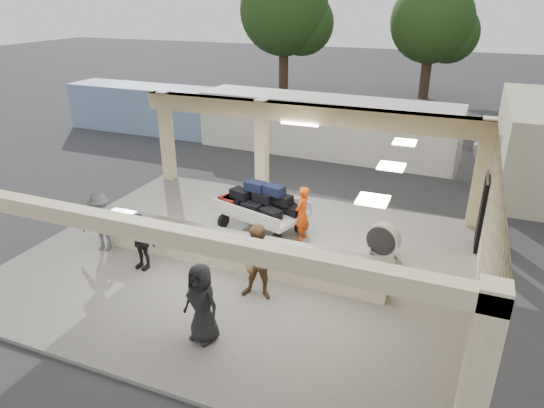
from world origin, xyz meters
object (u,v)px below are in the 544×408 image
at_px(passenger_a, 259,263).
at_px(container_white, 325,126).
at_px(baggage_counter, 236,252).
at_px(passenger_d, 202,303).
at_px(car_dark, 469,131).
at_px(passenger_b, 141,241).
at_px(baggage_handler, 302,214).
at_px(passenger_c, 101,222).
at_px(car_white_a, 536,152).
at_px(container_blue, 151,109).
at_px(drum_fan, 383,240).
at_px(luggage_cart, 260,205).

bearing_deg(passenger_a, container_white, 92.80).
height_order(baggage_counter, passenger_d, passenger_d).
bearing_deg(container_white, car_dark, 32.36).
relative_size(passenger_a, passenger_d, 1.07).
distance_m(passenger_b, car_dark, 17.37).
bearing_deg(baggage_counter, baggage_handler, 63.93).
height_order(car_dark, container_white, container_white).
bearing_deg(container_white, passenger_c, -102.31).
bearing_deg(car_white_a, passenger_d, 165.86).
bearing_deg(passenger_b, container_white, 89.52).
xyz_separation_m(baggage_handler, passenger_b, (-3.41, -3.14, -0.05)).
height_order(baggage_handler, car_dark, baggage_handler).
distance_m(baggage_handler, passenger_b, 4.64).
bearing_deg(baggage_handler, container_white, -160.18).
height_order(passenger_c, container_blue, container_blue).
bearing_deg(car_white_a, drum_fan, 168.03).
relative_size(passenger_a, car_dark, 0.40).
distance_m(drum_fan, passenger_c, 7.90).
bearing_deg(container_white, container_blue, -179.80).
height_order(baggage_counter, container_white, container_white).
bearing_deg(passenger_d, drum_fan, 73.63).
distance_m(baggage_counter, drum_fan, 4.05).
xyz_separation_m(passenger_c, car_white_a, (12.09, 13.01, -0.29)).
bearing_deg(baggage_handler, passenger_a, 8.24).
distance_m(passenger_a, passenger_c, 5.12).
xyz_separation_m(drum_fan, passenger_c, (-7.48, -2.52, 0.31)).
bearing_deg(luggage_cart, passenger_b, -105.02).
relative_size(passenger_a, passenger_b, 1.21).
bearing_deg(drum_fan, car_dark, 94.39).
distance_m(drum_fan, passenger_d, 5.70).
bearing_deg(baggage_counter, car_white_a, 57.01).
bearing_deg(baggage_handler, passenger_d, 2.53).
bearing_deg(passenger_c, passenger_a, -22.34).
distance_m(passenger_a, car_white_a, 15.24).
height_order(passenger_a, passenger_b, passenger_a).
xyz_separation_m(drum_fan, passenger_d, (-2.87, -4.92, 0.34)).
bearing_deg(car_dark, car_white_a, -127.84).
bearing_deg(drum_fan, container_blue, 158.89).
xyz_separation_m(luggage_cart, baggage_handler, (1.40, -0.17, 0.01)).
bearing_deg(container_white, passenger_d, -81.22).
bearing_deg(passenger_a, baggage_handler, 84.25).
relative_size(drum_fan, container_white, 0.09).
bearing_deg(container_white, luggage_cart, -83.79).
bearing_deg(passenger_b, container_blue, 130.39).
bearing_deg(container_blue, passenger_a, -46.55).
bearing_deg(passenger_a, car_dark, 68.43).
height_order(luggage_cart, car_dark, luggage_cart).
bearing_deg(car_dark, passenger_c, 148.37).
relative_size(passenger_c, container_white, 0.15).
relative_size(luggage_cart, passenger_a, 1.57).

